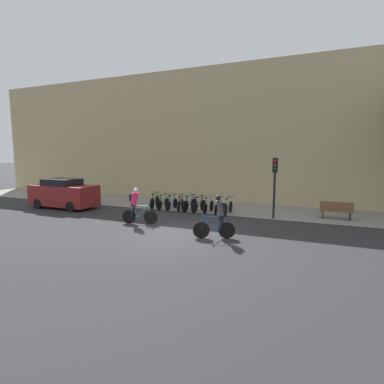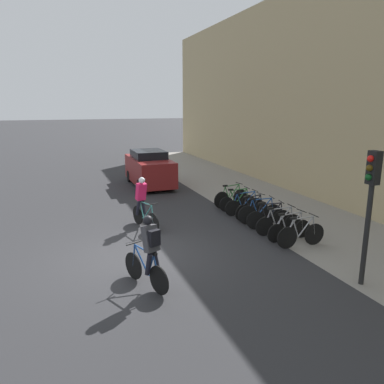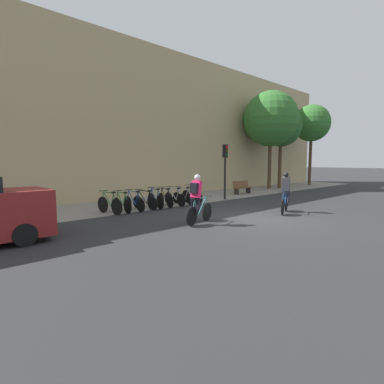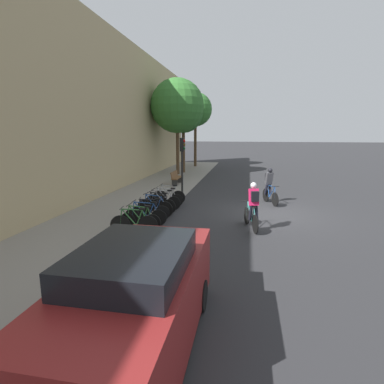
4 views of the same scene
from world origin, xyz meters
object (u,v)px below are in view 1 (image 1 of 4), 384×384
Objects in this scene: parked_bike_2 at (172,203)px; parked_bike_3 at (181,204)px; parked_bike_6 at (208,206)px; cyclist_grey at (218,216)px; traffic_light_pole at (275,176)px; cyclist_pink at (136,205)px; parked_bike_8 at (228,207)px; parked_bike_1 at (163,203)px; bench at (336,210)px; parked_car at (64,194)px; parked_bike_4 at (189,204)px; parked_bike_0 at (155,202)px; parked_bike_5 at (199,205)px; parked_bike_7 at (218,207)px.

parked_bike_3 is at bearing 0.11° from parked_bike_2.
cyclist_grey is at bearing -65.77° from parked_bike_6.
parked_bike_6 is 0.53× the size of traffic_light_pole.
cyclist_pink reaches higher than parked_bike_8.
parked_bike_1 is 0.93× the size of parked_bike_6.
cyclist_grey is 7.51m from bench.
parked_bike_4 is at bearing 15.62° from parked_car.
parked_bike_0 is 0.60m from parked_bike_1.
parked_bike_4 is 1.01× the size of parked_bike_8.
parked_bike_8 is at bearing 49.22° from cyclist_pink.
cyclist_grey is at bearing -60.22° from parked_bike_5.
traffic_light_pole is at bearing -1.46° from parked_bike_5.
cyclist_grey reaches higher than cyclist_pink.
parked_bike_4 is at bearing 179.93° from parked_bike_7.
traffic_light_pole is (3.13, -0.11, 1.86)m from parked_bike_7.
parked_bike_1 is at bearing -179.99° from parked_bike_3.
cyclist_grey reaches higher than parked_bike_2.
parked_bike_5 is at bearing 0.01° from parked_bike_3.
parked_bike_5 reaches higher than parked_bike_3.
cyclist_grey is (4.50, -0.86, 0.00)m from cyclist_pink.
parked_bike_7 is 0.51× the size of traffic_light_pole.
parked_bike_1 is (0.60, -0.00, -0.03)m from parked_bike_0.
parked_bike_8 reaches higher than parked_bike_5.
parked_bike_8 is 0.38× the size of parked_car.
parked_bike_0 is 5.78m from parked_car.
parked_bike_7 is (-1.61, 4.91, -0.57)m from cyclist_grey.
parked_bike_6 is at bearing -171.48° from bench.
parked_bike_0 is at bearing 22.06° from parked_car.
traffic_light_pole reaches higher than cyclist_pink.
parked_car is (-6.63, 1.89, -0.05)m from cyclist_pink.
cyclist_pink is at bearing -72.22° from parked_bike_0.
parked_bike_0 is 1.02× the size of parked_bike_5.
parked_bike_2 is 6.40m from traffic_light_pole.
cyclist_grey is at bearing -46.84° from parked_bike_2.
parked_bike_5 is at bearing -0.08° from parked_bike_4.
parked_bike_4 is 1.01× the size of parked_bike_7.
cyclist_pink is 1.15× the size of parked_bike_3.
parked_bike_4 reaches higher than parked_bike_6.
traffic_light_pole reaches higher than parked_bike_5.
parked_bike_7 is at bearing -0.00° from parked_bike_2.
traffic_light_pole is (6.02, 3.93, 1.29)m from cyclist_pink.
parked_bike_5 is at bearing -172.17° from bench.
traffic_light_pole is (4.33, -0.11, 1.85)m from parked_bike_5.
parked_bike_7 is at bearing -0.04° from parked_bike_0.
cyclist_grey is 5.20m from traffic_light_pole.
parked_car reaches higher than cyclist_pink.
cyclist_pink is at bearing 169.14° from cyclist_grey.
bench is (5.60, 1.02, 0.07)m from parked_bike_8.
parked_bike_5 is 0.50× the size of traffic_light_pole.
parked_bike_0 is at bearing 179.99° from parked_bike_4.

